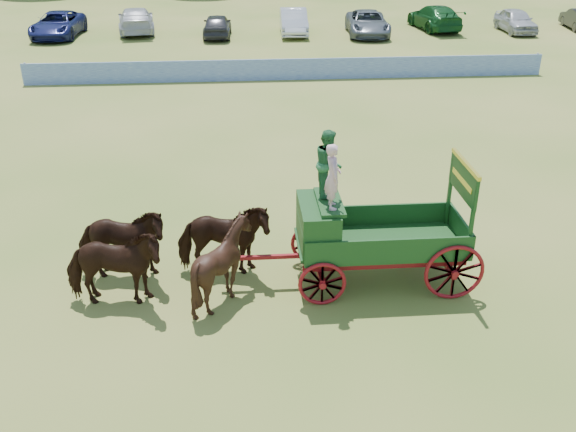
# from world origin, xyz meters

# --- Properties ---
(ground) EXTENTS (160.00, 160.00, 0.00)m
(ground) POSITION_xyz_m (0.00, 0.00, 0.00)
(ground) COLOR olive
(ground) RESTS_ON ground
(horse_lead_left) EXTENTS (2.28, 1.12, 1.89)m
(horse_lead_left) POSITION_xyz_m (-6.48, -1.41, 0.95)
(horse_lead_left) COLOR black
(horse_lead_left) RESTS_ON ground
(horse_lead_right) EXTENTS (2.34, 1.25, 1.89)m
(horse_lead_right) POSITION_xyz_m (-6.48, -0.31, 0.95)
(horse_lead_right) COLOR black
(horse_lead_right) RESTS_ON ground
(horse_wheel_left) EXTENTS (2.01, 1.86, 1.90)m
(horse_wheel_left) POSITION_xyz_m (-4.08, -1.41, 0.95)
(horse_wheel_left) COLOR black
(horse_wheel_left) RESTS_ON ground
(horse_wheel_right) EXTENTS (2.27, 1.09, 1.89)m
(horse_wheel_right) POSITION_xyz_m (-4.08, -0.31, 0.95)
(horse_wheel_right) COLOR black
(horse_wheel_right) RESTS_ON ground
(farm_dray) EXTENTS (5.99, 2.00, 3.70)m
(farm_dray) POSITION_xyz_m (-1.12, -0.83, 1.62)
(farm_dray) COLOR maroon
(farm_dray) RESTS_ON ground
(sponsor_banner) EXTENTS (26.00, 0.08, 1.05)m
(sponsor_banner) POSITION_xyz_m (-1.00, 18.00, 0.53)
(sponsor_banner) COLOR #1B3D96
(sponsor_banner) RESTS_ON ground
(parked_cars) EXTENTS (57.86, 7.95, 1.63)m
(parked_cars) POSITION_xyz_m (1.90, 29.91, 0.77)
(parked_cars) COLOR silver
(parked_cars) RESTS_ON ground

